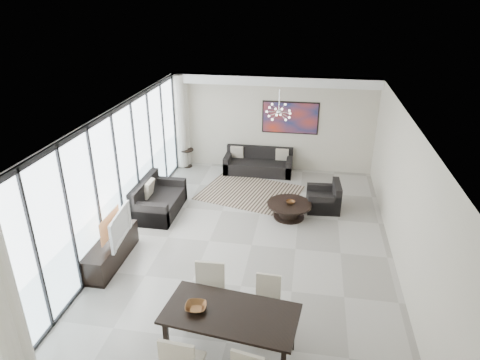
% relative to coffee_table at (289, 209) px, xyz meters
% --- Properties ---
extents(room_shell, '(6.00, 9.00, 2.90)m').
position_rel_coffee_table_xyz_m(room_shell, '(-0.26, -1.40, 1.23)').
color(room_shell, '#A8A39B').
rests_on(room_shell, ground).
extents(window_wall, '(0.37, 8.95, 2.90)m').
position_rel_coffee_table_xyz_m(window_wall, '(-3.58, -1.40, 1.25)').
color(window_wall, silver).
rests_on(window_wall, floor).
extents(soffit, '(5.98, 0.40, 0.26)m').
position_rel_coffee_table_xyz_m(soffit, '(-0.73, 2.90, 2.55)').
color(soffit, white).
rests_on(soffit, room_shell).
extents(painting, '(1.68, 0.04, 0.98)m').
position_rel_coffee_table_xyz_m(painting, '(-0.23, 3.07, 1.43)').
color(painting, red).
rests_on(painting, room_shell).
extents(chandelier, '(0.66, 0.66, 0.71)m').
position_rel_coffee_table_xyz_m(chandelier, '(-0.43, 1.10, 2.14)').
color(chandelier, silver).
rests_on(chandelier, room_shell).
extents(rug, '(2.99, 2.56, 0.01)m').
position_rel_coffee_table_xyz_m(rug, '(-1.14, 1.20, -0.21)').
color(rug, black).
rests_on(rug, floor).
extents(coffee_table, '(1.09, 1.09, 0.38)m').
position_rel_coffee_table_xyz_m(coffee_table, '(0.00, 0.00, 0.00)').
color(coffee_table, black).
rests_on(coffee_table, floor).
extents(bowl_coffee, '(0.26, 0.26, 0.07)m').
position_rel_coffee_table_xyz_m(bowl_coffee, '(0.02, -0.01, 0.20)').
color(bowl_coffee, brown).
rests_on(bowl_coffee, coffee_table).
extents(sofa_main, '(2.04, 0.83, 0.74)m').
position_rel_coffee_table_xyz_m(sofa_main, '(-1.10, 2.67, 0.04)').
color(sofa_main, black).
rests_on(sofa_main, floor).
extents(loveseat, '(0.94, 1.67, 0.84)m').
position_rel_coffee_table_xyz_m(loveseat, '(-3.27, -0.27, 0.07)').
color(loveseat, black).
rests_on(loveseat, floor).
extents(armchair, '(0.86, 0.90, 0.72)m').
position_rel_coffee_table_xyz_m(armchair, '(0.86, 0.62, 0.03)').
color(armchair, black).
rests_on(armchair, floor).
extents(side_table, '(0.42, 0.42, 0.58)m').
position_rel_coffee_table_xyz_m(side_table, '(-3.38, 2.75, 0.18)').
color(side_table, black).
rests_on(side_table, floor).
extents(tv_console, '(0.48, 1.72, 0.54)m').
position_rel_coffee_table_xyz_m(tv_console, '(-3.49, -2.50, 0.05)').
color(tv_console, black).
rests_on(tv_console, floor).
extents(television, '(0.24, 1.10, 0.63)m').
position_rel_coffee_table_xyz_m(television, '(-3.33, -2.48, 0.64)').
color(television, gray).
rests_on(television, tv_console).
extents(dining_table, '(2.09, 1.22, 0.83)m').
position_rel_coffee_table_xyz_m(dining_table, '(-0.61, -4.50, 0.53)').
color(dining_table, black).
rests_on(dining_table, floor).
extents(dining_chair_nw, '(0.51, 0.51, 1.07)m').
position_rel_coffee_table_xyz_m(dining_chair_nw, '(-1.11, -3.76, 0.40)').
color(dining_chair_nw, beige).
rests_on(dining_chair_nw, floor).
extents(dining_chair_ne, '(0.43, 0.43, 0.90)m').
position_rel_coffee_table_xyz_m(dining_chair_ne, '(-0.14, -3.69, 0.30)').
color(dining_chair_ne, beige).
rests_on(dining_chair_ne, floor).
extents(bowl_dining, '(0.35, 0.35, 0.08)m').
position_rel_coffee_table_xyz_m(bowl_dining, '(-1.13, -4.51, 0.65)').
color(bowl_dining, brown).
rests_on(bowl_dining, dining_table).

